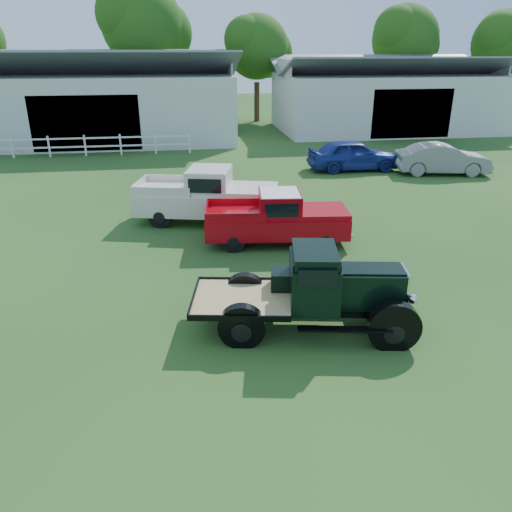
{
  "coord_description": "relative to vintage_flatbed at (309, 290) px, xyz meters",
  "views": [
    {
      "loc": [
        -1.49,
        -10.17,
        5.89
      ],
      "look_at": [
        0.2,
        1.2,
        1.05
      ],
      "focal_mm": 35.0,
      "sensor_mm": 36.0,
      "label": 1
    }
  ],
  "objects": [
    {
      "name": "white_pickup",
      "position": [
        -1.79,
        7.84,
        -0.0
      ],
      "size": [
        5.54,
        3.19,
        1.91
      ],
      "primitive_type": null,
      "rotation": [
        0.0,
        0.0,
        -0.24
      ],
      "color": "beige",
      "rests_on": "ground"
    },
    {
      "name": "shed_left",
      "position": [
        -8.1,
        26.65,
        1.84
      ],
      "size": [
        18.8,
        10.2,
        5.6
      ],
      "primitive_type": null,
      "color": "#BABABA",
      "rests_on": "ground"
    },
    {
      "name": "shed_right",
      "position": [
        12.9,
        27.65,
        1.64
      ],
      "size": [
        16.8,
        9.2,
        5.2
      ],
      "primitive_type": null,
      "color": "#BABABA",
      "rests_on": "ground"
    },
    {
      "name": "misc_car_blue",
      "position": [
        6.07,
        14.94,
        -0.18
      ],
      "size": [
        4.6,
        1.88,
        1.56
      ],
      "primitive_type": "imported",
      "rotation": [
        0.0,
        0.0,
        1.56
      ],
      "color": "navy",
      "rests_on": "ground"
    },
    {
      "name": "tree_b",
      "position": [
        -5.1,
        34.65,
        4.79
      ],
      "size": [
        6.9,
        6.9,
        11.5
      ],
      "primitive_type": null,
      "color": "#2A5713",
      "rests_on": "ground"
    },
    {
      "name": "fence_rail",
      "position": [
        -9.1,
        20.65,
        -0.36
      ],
      "size": [
        14.2,
        0.16,
        1.2
      ],
      "primitive_type": null,
      "color": "white",
      "rests_on": "ground"
    },
    {
      "name": "vintage_flatbed",
      "position": [
        0.0,
        0.0,
        0.0
      ],
      "size": [
        5.11,
        2.72,
        1.92
      ],
      "primitive_type": null,
      "rotation": [
        0.0,
        0.0,
        -0.17
      ],
      "color": "black",
      "rests_on": "ground"
    },
    {
      "name": "tree_d",
      "position": [
        16.9,
        34.65,
        4.04
      ],
      "size": [
        6.0,
        6.0,
        10.0
      ],
      "primitive_type": null,
      "color": "#2A5713",
      "rests_on": "ground"
    },
    {
      "name": "misc_car_grey",
      "position": [
        10.18,
        13.46,
        -0.22
      ],
      "size": [
        4.71,
        2.37,
        1.48
      ],
      "primitive_type": "imported",
      "rotation": [
        0.0,
        0.0,
        1.38
      ],
      "color": "gray",
      "rests_on": "ground"
    },
    {
      "name": "tree_e",
      "position": [
        24.9,
        32.65,
        3.79
      ],
      "size": [
        5.7,
        5.7,
        9.5
      ],
      "primitive_type": null,
      "color": "#2A5713",
      "rests_on": "ground"
    },
    {
      "name": "tree_c",
      "position": [
        3.9,
        33.65,
        3.54
      ],
      "size": [
        5.4,
        5.4,
        9.0
      ],
      "primitive_type": null,
      "color": "#2A5713",
      "rests_on": "ground"
    },
    {
      "name": "red_pickup",
      "position": [
        0.28,
        5.36,
        -0.11
      ],
      "size": [
        4.85,
        2.29,
        1.71
      ],
      "primitive_type": null,
      "rotation": [
        0.0,
        0.0,
        -0.11
      ],
      "color": "#AE0610",
      "rests_on": "ground"
    },
    {
      "name": "ground",
      "position": [
        -1.1,
        0.65,
        -0.96
      ],
      "size": [
        120.0,
        120.0,
        0.0
      ],
      "primitive_type": "plane",
      "color": "#21411B"
    }
  ]
}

